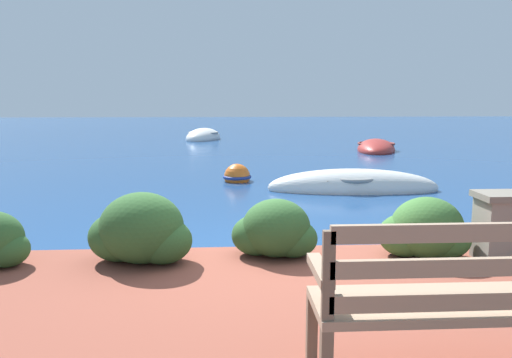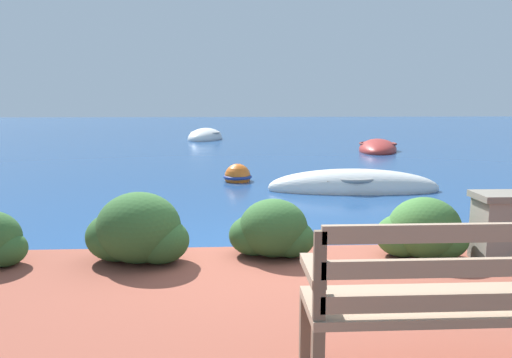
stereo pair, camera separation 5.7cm
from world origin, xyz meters
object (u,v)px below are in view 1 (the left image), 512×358
Objects in this scene: rowboat_mid at (376,149)px; mooring_buoy at (237,177)px; park_bench at (448,298)px; rowboat_far at (203,138)px; rowboat_nearest at (353,187)px.

rowboat_mid reaches higher than mooring_buoy.
mooring_buoy is (-0.95, 7.91, -0.61)m from park_bench.
park_bench is at bearing -83.14° from mooring_buoy.
rowboat_mid is at bearing -112.52° from rowboat_far.
rowboat_nearest is 1.09× the size of rowboat_mid.
park_bench is 18.63m from rowboat_far.
rowboat_nearest is 2.47m from mooring_buoy.
rowboat_nearest is at bearing 75.92° from park_bench.
park_bench is at bearing -157.05° from rowboat_far.
park_bench is 2.34× the size of mooring_buoy.
park_bench is 0.53× the size of rowboat_far.
mooring_buoy is (-2.17, 1.18, 0.04)m from rowboat_nearest.
rowboat_far is at bearing -70.04° from rowboat_nearest.
rowboat_mid is at bearing 70.84° from park_bench.
rowboat_nearest is 5.43× the size of mooring_buoy.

